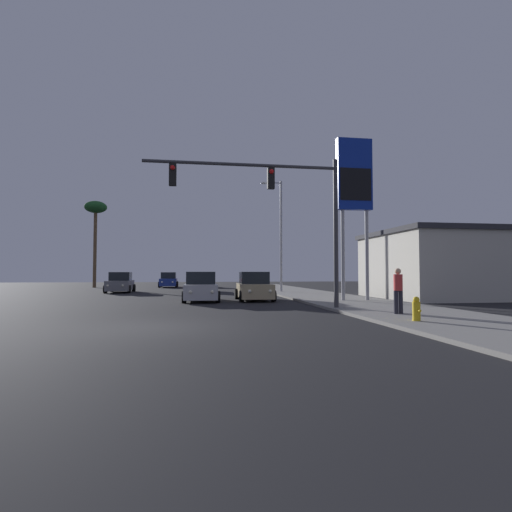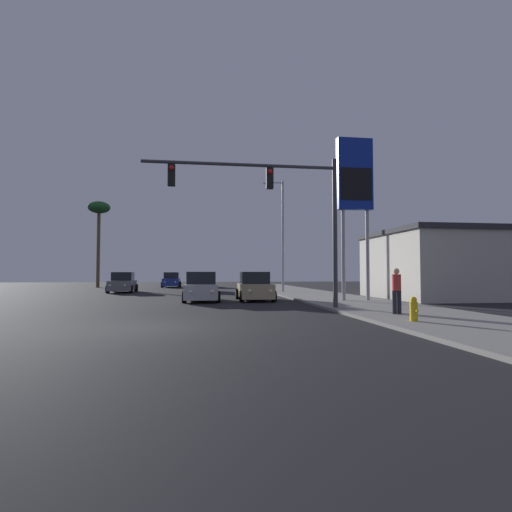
{
  "view_description": "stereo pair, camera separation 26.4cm",
  "coord_description": "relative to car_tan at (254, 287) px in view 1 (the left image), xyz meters",
  "views": [
    {
      "loc": [
        1.25,
        -12.16,
        1.62
      ],
      "look_at": [
        4.45,
        8.7,
        2.51
      ],
      "focal_mm": 28.0,
      "sensor_mm": 36.0,
      "label": 1
    },
    {
      "loc": [
        1.52,
        -12.2,
        1.62
      ],
      "look_at": [
        4.45,
        8.7,
        2.51
      ],
      "focal_mm": 28.0,
      "sensor_mm": 36.0,
      "label": 2
    }
  ],
  "objects": [
    {
      "name": "car_silver",
      "position": [
        -3.13,
        -0.28,
        0.0
      ],
      "size": [
        2.04,
        4.33,
        1.68
      ],
      "rotation": [
        0.0,
        0.0,
        3.12
      ],
      "color": "#B7B7BC",
      "rests_on": "ground"
    },
    {
      "name": "palm_tree_far",
      "position": [
        -14.4,
        22.83,
        7.57
      ],
      "size": [
        2.4,
        2.4,
        9.58
      ],
      "color": "brown",
      "rests_on": "ground"
    },
    {
      "name": "sidewalk_right",
      "position": [
        4.78,
        -1.17,
        -0.7
      ],
      "size": [
        5.0,
        60.0,
        0.12
      ],
      "color": "gray",
      "rests_on": "ground"
    },
    {
      "name": "car_red",
      "position": [
        -3.14,
        23.03,
        0.0
      ],
      "size": [
        2.04,
        4.33,
        1.68
      ],
      "rotation": [
        0.0,
        0.0,
        3.12
      ],
      "color": "maroon",
      "rests_on": "ground"
    },
    {
      "name": "pedestrian_on_sidewalk",
      "position": [
        3.93,
        -9.6,
        0.27
      ],
      "size": [
        0.34,
        0.32,
        1.67
      ],
      "color": "#23232D",
      "rests_on": "sidewalk_right"
    },
    {
      "name": "car_tan",
      "position": [
        0.0,
        0.0,
        0.0
      ],
      "size": [
        2.04,
        4.33,
        1.68
      ],
      "rotation": [
        0.0,
        0.0,
        3.11
      ],
      "color": "tan",
      "rests_on": "ground"
    },
    {
      "name": "car_grey",
      "position": [
        -9.57,
        11.05,
        0.0
      ],
      "size": [
        2.04,
        4.34,
        1.68
      ],
      "rotation": [
        0.0,
        0.0,
        3.18
      ],
      "color": "slate",
      "rests_on": "ground"
    },
    {
      "name": "traffic_light_mast",
      "position": [
        0.18,
        -6.67,
        4.02
      ],
      "size": [
        8.37,
        0.36,
        6.5
      ],
      "color": "#38383D",
      "rests_on": "sidewalk_right"
    },
    {
      "name": "street_lamp",
      "position": [
        3.32,
        8.32,
        4.36
      ],
      "size": [
        1.74,
        0.24,
        9.0
      ],
      "color": "#99999E",
      "rests_on": "sidewalk_right"
    },
    {
      "name": "fire_hydrant",
      "position": [
        3.4,
        -11.71,
        -0.27
      ],
      "size": [
        0.24,
        0.34,
        0.76
      ],
      "color": "gold",
      "rests_on": "sidewalk_right"
    },
    {
      "name": "building_gas_station",
      "position": [
        13.28,
        0.2,
        1.4
      ],
      "size": [
        10.3,
        8.3,
        4.3
      ],
      "color": "beige",
      "rests_on": "ground"
    },
    {
      "name": "car_black",
      "position": [
        -3.0,
        11.22,
        0.0
      ],
      "size": [
        2.04,
        4.32,
        1.68
      ],
      "rotation": [
        0.0,
        0.0,
        3.16
      ],
      "color": "black",
      "rests_on": "ground"
    },
    {
      "name": "gas_station_sign",
      "position": [
        5.29,
        -2.38,
        5.86
      ],
      "size": [
        2.0,
        0.42,
        9.0
      ],
      "color": "#99999E",
      "rests_on": "sidewalk_right"
    },
    {
      "name": "ground_plane",
      "position": [
        -4.72,
        -11.17,
        -0.76
      ],
      "size": [
        120.0,
        120.0,
        0.0
      ],
      "primitive_type": "plane",
      "color": "black"
    },
    {
      "name": "car_blue",
      "position": [
        -6.39,
        22.6,
        0.0
      ],
      "size": [
        2.04,
        4.32,
        1.68
      ],
      "rotation": [
        0.0,
        0.0,
        3.15
      ],
      "color": "navy",
      "rests_on": "ground"
    }
  ]
}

